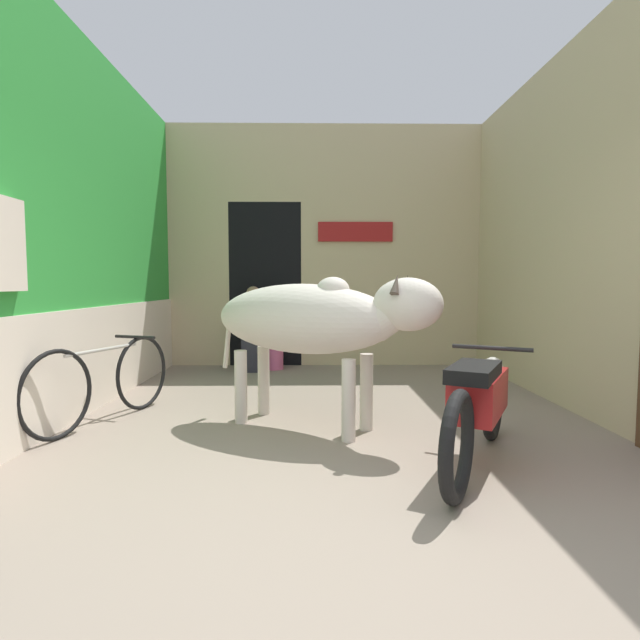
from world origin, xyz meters
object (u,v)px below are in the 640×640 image
object	(u,v)px
cow	(314,320)
bicycle	(104,381)
motorcycle_near	(479,403)
shopkeeper_seated	(253,327)
plastic_stool	(274,353)

from	to	relation	value
cow	bicycle	xyz separation A→B (m)	(-1.84, 0.19, -0.55)
motorcycle_near	cow	bearing A→B (deg)	140.87
bicycle	shopkeeper_seated	xyz separation A→B (m)	(0.99, 2.62, 0.25)
cow	plastic_stool	size ratio (longest dim) A/B	4.52
motorcycle_near	bicycle	distance (m)	3.12
cow	motorcycle_near	size ratio (longest dim) A/B	1.17
cow	bicycle	bearing A→B (deg)	173.97
bicycle	plastic_stool	xyz separation A→B (m)	(1.28, 2.73, -0.13)
cow	motorcycle_near	xyz separation A→B (m)	(1.09, -0.89, -0.49)
cow	bicycle	distance (m)	1.93
shopkeeper_seated	plastic_stool	distance (m)	0.49
motorcycle_near	bicycle	bearing A→B (deg)	159.72
plastic_stool	bicycle	bearing A→B (deg)	-115.00
motorcycle_near	plastic_stool	size ratio (longest dim) A/B	3.85
cow	plastic_stool	distance (m)	3.06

